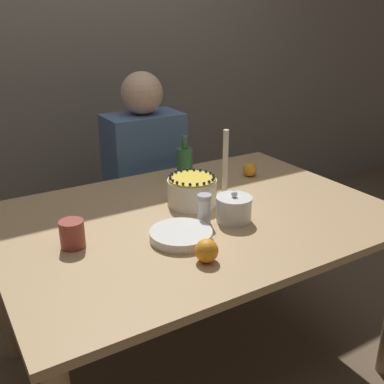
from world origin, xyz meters
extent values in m
plane|color=brown|center=(0.00, 0.00, 0.00)|extent=(12.00, 12.00, 0.00)
cube|color=slate|center=(0.00, 1.40, 1.30)|extent=(8.00, 0.05, 2.60)
cube|color=tan|center=(0.00, 0.00, 0.72)|extent=(1.50, 1.07, 0.03)
cylinder|color=tan|center=(-0.69, 0.47, 0.35)|extent=(0.07, 0.07, 0.70)
cylinder|color=tan|center=(0.69, 0.47, 0.35)|extent=(0.07, 0.07, 0.70)
cylinder|color=#EFE5CC|center=(0.04, 0.09, 0.79)|extent=(0.20, 0.20, 0.11)
cylinder|color=yellow|center=(0.04, 0.09, 0.85)|extent=(0.19, 0.19, 0.01)
sphere|color=#191E3D|center=(0.13, 0.09, 0.86)|extent=(0.01, 0.01, 0.01)
sphere|color=#191E3D|center=(0.12, 0.12, 0.86)|extent=(0.01, 0.01, 0.01)
sphere|color=#191E3D|center=(0.11, 0.14, 0.86)|extent=(0.01, 0.01, 0.01)
sphere|color=#191E3D|center=(0.09, 0.16, 0.86)|extent=(0.01, 0.01, 0.01)
sphere|color=#191E3D|center=(0.07, 0.17, 0.86)|extent=(0.01, 0.01, 0.01)
sphere|color=#191E3D|center=(0.04, 0.18, 0.86)|extent=(0.01, 0.01, 0.01)
sphere|color=#191E3D|center=(0.01, 0.17, 0.86)|extent=(0.01, 0.01, 0.01)
sphere|color=#191E3D|center=(-0.01, 0.16, 0.86)|extent=(0.01, 0.01, 0.01)
sphere|color=#191E3D|center=(-0.03, 0.14, 0.86)|extent=(0.01, 0.01, 0.01)
sphere|color=#191E3D|center=(-0.04, 0.12, 0.86)|extent=(0.01, 0.01, 0.01)
sphere|color=#191E3D|center=(-0.05, 0.09, 0.86)|extent=(0.01, 0.01, 0.01)
sphere|color=#191E3D|center=(-0.04, 0.06, 0.86)|extent=(0.01, 0.01, 0.01)
sphere|color=#191E3D|center=(-0.03, 0.04, 0.86)|extent=(0.01, 0.01, 0.01)
sphere|color=#191E3D|center=(-0.01, 0.02, 0.86)|extent=(0.01, 0.01, 0.01)
sphere|color=#191E3D|center=(0.01, 0.01, 0.86)|extent=(0.01, 0.01, 0.01)
sphere|color=#191E3D|center=(0.04, 0.00, 0.86)|extent=(0.01, 0.01, 0.01)
sphere|color=#191E3D|center=(0.07, 0.01, 0.86)|extent=(0.01, 0.01, 0.01)
sphere|color=#191E3D|center=(0.09, 0.02, 0.86)|extent=(0.01, 0.01, 0.01)
sphere|color=#191E3D|center=(0.11, 0.04, 0.86)|extent=(0.01, 0.01, 0.01)
sphere|color=#191E3D|center=(0.12, 0.06, 0.86)|extent=(0.01, 0.01, 0.01)
cylinder|color=silver|center=(0.09, -0.13, 0.78)|extent=(0.13, 0.13, 0.08)
cylinder|color=silver|center=(0.09, -0.13, 0.82)|extent=(0.14, 0.14, 0.01)
sphere|color=silver|center=(0.09, -0.13, 0.84)|extent=(0.02, 0.02, 0.02)
cylinder|color=white|center=(-0.02, -0.09, 0.78)|extent=(0.05, 0.05, 0.10)
cylinder|color=silver|center=(-0.02, -0.09, 0.84)|extent=(0.05, 0.05, 0.02)
cylinder|color=silver|center=(-0.15, -0.15, 0.74)|extent=(0.22, 0.22, 0.01)
cylinder|color=silver|center=(-0.15, -0.15, 0.75)|extent=(0.22, 0.22, 0.01)
cylinder|color=silver|center=(-0.15, -0.15, 0.75)|extent=(0.22, 0.22, 0.01)
cylinder|color=silver|center=(-0.15, -0.15, 0.76)|extent=(0.22, 0.22, 0.01)
cylinder|color=tan|center=(0.19, 0.07, 0.74)|extent=(0.05, 0.05, 0.02)
cylinder|color=silver|center=(0.19, 0.07, 0.89)|extent=(0.02, 0.02, 0.28)
cylinder|color=#2D6638|center=(0.15, 0.35, 0.81)|extent=(0.07, 0.07, 0.16)
cylinder|color=#2D6638|center=(0.15, 0.35, 0.92)|extent=(0.03, 0.03, 0.06)
cylinder|color=#993D33|center=(-0.49, -0.02, 0.78)|extent=(0.08, 0.08, 0.10)
sphere|color=orange|center=(-0.16, -0.33, 0.77)|extent=(0.08, 0.08, 0.08)
sphere|color=orange|center=(0.45, 0.24, 0.77)|extent=(0.07, 0.07, 0.07)
cube|color=#473D33|center=(0.13, 0.73, 0.23)|extent=(0.34, 0.34, 0.45)
cube|color=#4C6B99|center=(0.13, 0.73, 0.72)|extent=(0.40, 0.24, 0.53)
sphere|color=#D8AD8C|center=(0.13, 0.73, 1.09)|extent=(0.22, 0.22, 0.22)
camera|label=1|loc=(-0.84, -1.36, 1.47)|focal=42.00mm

